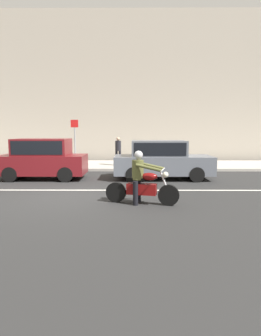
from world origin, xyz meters
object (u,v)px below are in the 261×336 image
at_px(motorcycle_with_rider_olive, 141,182).
at_px(parked_hatchback_maroon, 43,158).
at_px(pedestrian_bystander, 118,149).
at_px(street_sign_post, 75,138).
at_px(parked_sedan_slate_gray, 161,159).

xyz_separation_m(motorcycle_with_rider_olive, parked_hatchback_maroon, (-4.25, 4.39, 0.29)).
bearing_deg(pedestrian_bystander, street_sign_post, 172.92).
bearing_deg(street_sign_post, parked_sedan_slate_gray, -42.29).
bearing_deg(parked_sedan_slate_gray, street_sign_post, 137.71).
bearing_deg(motorcycle_with_rider_olive, pedestrian_bystander, 97.41).
xyz_separation_m(motorcycle_with_rider_olive, pedestrian_bystander, (-1.09, 8.39, 0.45)).
distance_m(parked_sedan_slate_gray, pedestrian_bystander, 4.48).
distance_m(motorcycle_with_rider_olive, street_sign_post, 9.52).
bearing_deg(parked_sedan_slate_gray, motorcycle_with_rider_olive, -102.97).
height_order(street_sign_post, pedestrian_bystander, street_sign_post).
height_order(parked_hatchback_maroon, street_sign_post, street_sign_post).
height_order(parked_sedan_slate_gray, pedestrian_bystander, pedestrian_bystander).
bearing_deg(street_sign_post, pedestrian_bystander, -7.08).
relative_size(motorcycle_with_rider_olive, parked_sedan_slate_gray, 0.50).
distance_m(motorcycle_with_rider_olive, parked_sedan_slate_gray, 4.57).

